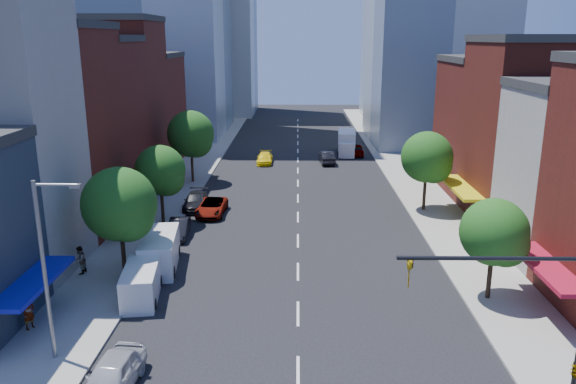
% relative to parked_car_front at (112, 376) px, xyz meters
% --- Properties ---
extents(ground, '(220.00, 220.00, 0.00)m').
position_rel_parked_car_front_xyz_m(ground, '(8.31, 1.49, -0.81)').
color(ground, black).
rests_on(ground, ground).
extents(sidewalk_left, '(5.00, 120.00, 0.15)m').
position_rel_parked_car_front_xyz_m(sidewalk_left, '(-4.19, 41.49, -0.73)').
color(sidewalk_left, gray).
rests_on(sidewalk_left, ground).
extents(sidewalk_right, '(5.00, 120.00, 0.15)m').
position_rel_parked_car_front_xyz_m(sidewalk_right, '(20.81, 41.49, -0.73)').
color(sidewalk_right, gray).
rests_on(sidewalk_right, ground).
extents(bldg_left_2, '(12.00, 9.00, 16.00)m').
position_rel_parked_car_front_xyz_m(bldg_left_2, '(-12.69, 21.99, 7.19)').
color(bldg_left_2, '#571B14').
rests_on(bldg_left_2, ground).
extents(bldg_left_3, '(12.00, 8.00, 15.00)m').
position_rel_parked_car_front_xyz_m(bldg_left_3, '(-12.69, 30.49, 6.69)').
color(bldg_left_3, '#591E16').
rests_on(bldg_left_3, ground).
extents(bldg_left_4, '(12.00, 9.00, 17.00)m').
position_rel_parked_car_front_xyz_m(bldg_left_4, '(-12.69, 38.99, 7.69)').
color(bldg_left_4, '#571B14').
rests_on(bldg_left_4, ground).
extents(bldg_left_5, '(12.00, 10.00, 13.00)m').
position_rel_parked_car_front_xyz_m(bldg_left_5, '(-12.69, 48.49, 5.69)').
color(bldg_left_5, '#591E16').
rests_on(bldg_left_5, ground).
extents(bldg_right_2, '(12.00, 10.00, 15.00)m').
position_rel_parked_car_front_xyz_m(bldg_right_2, '(29.31, 25.49, 6.69)').
color(bldg_right_2, '#571B14').
rests_on(bldg_right_2, ground).
extents(bldg_right_3, '(12.00, 10.00, 13.00)m').
position_rel_parked_car_front_xyz_m(bldg_right_3, '(29.31, 35.49, 5.69)').
color(bldg_right_3, '#591E16').
rests_on(bldg_right_3, ground).
extents(traffic_signal, '(7.24, 2.24, 8.00)m').
position_rel_parked_car_front_xyz_m(traffic_signal, '(18.26, -3.01, 3.35)').
color(traffic_signal, black).
rests_on(traffic_signal, sidewalk_right).
extents(streetlight, '(2.25, 0.25, 9.00)m').
position_rel_parked_car_front_xyz_m(streetlight, '(-3.49, 2.49, 4.47)').
color(streetlight, slate).
rests_on(streetlight, sidewalk_left).
extents(tree_left_near, '(4.80, 4.80, 7.30)m').
position_rel_parked_car_front_xyz_m(tree_left_near, '(-3.04, 12.42, 4.06)').
color(tree_left_near, black).
rests_on(tree_left_near, sidewalk_left).
extents(tree_left_mid, '(4.20, 4.20, 6.65)m').
position_rel_parked_car_front_xyz_m(tree_left_mid, '(-3.04, 23.42, 3.72)').
color(tree_left_mid, black).
rests_on(tree_left_mid, sidewalk_left).
extents(tree_left_far, '(5.00, 5.00, 7.75)m').
position_rel_parked_car_front_xyz_m(tree_left_far, '(-3.04, 37.42, 4.40)').
color(tree_left_far, black).
rests_on(tree_left_far, sidewalk_left).
extents(tree_right_near, '(4.00, 4.00, 6.20)m').
position_rel_parked_car_front_xyz_m(tree_right_near, '(19.96, 9.42, 3.38)').
color(tree_right_near, black).
rests_on(tree_right_near, sidewalk_right).
extents(tree_right_far, '(4.60, 4.60, 7.20)m').
position_rel_parked_car_front_xyz_m(tree_right_far, '(19.96, 27.42, 4.06)').
color(tree_right_far, black).
rests_on(tree_right_far, sidewalk_right).
extents(parked_car_front, '(2.30, 4.87, 1.61)m').
position_rel_parked_car_front_xyz_m(parked_car_front, '(0.00, 0.00, 0.00)').
color(parked_car_front, '#A9A9AE').
rests_on(parked_car_front, ground).
extents(parked_car_second, '(1.79, 4.35, 1.40)m').
position_rel_parked_car_front_xyz_m(parked_car_second, '(-1.19, 20.28, -0.11)').
color(parked_car_second, black).
rests_on(parked_car_second, ground).
extents(parked_car_third, '(2.51, 5.16, 1.41)m').
position_rel_parked_car_front_xyz_m(parked_car_third, '(0.59, 26.11, -0.10)').
color(parked_car_third, '#999999').
rests_on(parked_car_third, ground).
extents(parked_car_rear, '(2.23, 5.04, 1.44)m').
position_rel_parked_car_front_xyz_m(parked_car_rear, '(-1.19, 28.00, -0.09)').
color(parked_car_rear, black).
rests_on(parked_car_rear, ground).
extents(cargo_van_near, '(2.56, 5.07, 2.07)m').
position_rel_parked_car_front_xyz_m(cargo_van_near, '(-1.17, 9.20, 0.22)').
color(cargo_van_near, silver).
rests_on(cargo_van_near, ground).
extents(cargo_van_far, '(2.85, 5.79, 2.37)m').
position_rel_parked_car_front_xyz_m(cargo_van_far, '(-1.17, 13.94, 0.37)').
color(cargo_van_far, silver).
rests_on(cargo_van_far, ground).
extents(taxi, '(1.88, 4.61, 1.34)m').
position_rel_parked_car_front_xyz_m(taxi, '(4.13, 47.38, -0.14)').
color(taxi, yellow).
rests_on(taxi, ground).
extents(traffic_car_oncoming, '(1.99, 4.79, 1.54)m').
position_rel_parked_car_front_xyz_m(traffic_car_oncoming, '(11.96, 47.52, -0.03)').
color(traffic_car_oncoming, black).
rests_on(traffic_car_oncoming, ground).
extents(traffic_car_far, '(1.99, 4.69, 1.58)m').
position_rel_parked_car_front_xyz_m(traffic_car_far, '(16.16, 52.60, -0.02)').
color(traffic_car_far, '#999999').
rests_on(traffic_car_far, ground).
extents(box_truck, '(2.83, 7.72, 3.05)m').
position_rel_parked_car_front_xyz_m(box_truck, '(14.96, 53.89, 0.64)').
color(box_truck, silver).
rests_on(box_truck, ground).
extents(pedestrian_near, '(0.70, 0.81, 1.86)m').
position_rel_parked_car_front_xyz_m(pedestrian_near, '(-6.19, 5.29, 0.28)').
color(pedestrian_near, '#999999').
rests_on(pedestrian_near, sidewalk_left).
extents(pedestrian_far, '(0.82, 1.00, 1.90)m').
position_rel_parked_car_front_xyz_m(pedestrian_far, '(-6.17, 12.62, 0.29)').
color(pedestrian_far, '#999999').
rests_on(pedestrian_far, sidewalk_left).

